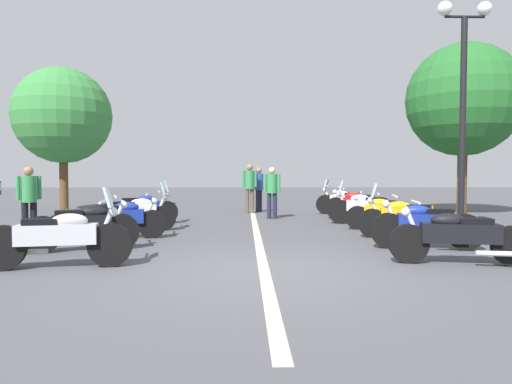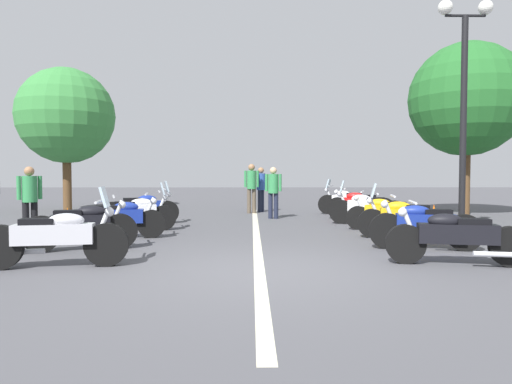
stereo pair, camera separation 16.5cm
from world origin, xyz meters
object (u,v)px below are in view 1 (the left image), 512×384
at_px(motorcycle_left_row_2, 119,218).
at_px(street_lamp_twin_globe, 463,78).
at_px(motorcycle_right_row_6, 345,201).
at_px(roadside_tree_0, 63,116).
at_px(motorcycle_right_row_4, 365,207).
at_px(motorcycle_right_row_2, 405,217).
at_px(bystander_3, 29,196).
at_px(bystander_2, 272,189).
at_px(motorcycle_right_row_0, 459,236).
at_px(traffic_cone_1, 67,221).
at_px(motorcycle_right_row_3, 386,213).
at_px(motorcycle_right_row_1, 425,224).
at_px(motorcycle_left_row_4, 141,208).
at_px(bystander_1, 250,184).
at_px(bystander_0, 259,186).
at_px(motorcycle_left_row_0, 59,237).
at_px(motorcycle_left_row_3, 135,212).
at_px(motorcycle_left_row_1, 84,226).
at_px(traffic_cone_0, 432,216).
at_px(roadside_tree_1, 463,100).
at_px(motorcycle_right_row_5, 358,204).

height_order(motorcycle_left_row_2, street_lamp_twin_globe, street_lamp_twin_globe).
distance_m(motorcycle_right_row_6, roadside_tree_0, 11.02).
height_order(motorcycle_right_row_4, roadside_tree_0, roadside_tree_0).
xyz_separation_m(motorcycle_right_row_2, bystander_3, (0.37, 8.32, 0.45)).
distance_m(motorcycle_right_row_4, bystander_2, 3.04).
xyz_separation_m(motorcycle_right_row_0, traffic_cone_1, (3.87, 7.55, -0.16)).
bearing_deg(bystander_3, motorcycle_right_row_2, -133.07).
xyz_separation_m(motorcycle_left_row_2, motorcycle_right_row_3, (1.30, -6.24, -0.01)).
xyz_separation_m(bystander_3, roadside_tree_0, (7.28, 2.12, 2.70)).
xyz_separation_m(motorcycle_right_row_1, bystander_2, (5.84, 2.53, 0.48)).
bearing_deg(roadside_tree_0, motorcycle_left_row_4, -140.05).
bearing_deg(motorcycle_right_row_0, bystander_1, -60.23).
relative_size(motorcycle_right_row_4, bystander_0, 1.26).
xyz_separation_m(motorcycle_left_row_0, traffic_cone_1, (4.01, 1.45, -0.18)).
bearing_deg(motorcycle_right_row_2, street_lamp_twin_globe, -153.01).
bearing_deg(motorcycle_right_row_3, street_lamp_twin_globe, 164.24).
distance_m(motorcycle_right_row_3, motorcycle_right_row_6, 4.38).
xyz_separation_m(street_lamp_twin_globe, bystander_1, (5.97, 4.76, -2.52)).
height_order(motorcycle_left_row_0, motorcycle_left_row_3, motorcycle_left_row_0).
distance_m(motorcycle_left_row_2, bystander_1, 6.94).
height_order(motorcycle_left_row_2, motorcycle_left_row_4, motorcycle_left_row_4).
xyz_separation_m(motorcycle_left_row_1, traffic_cone_0, (3.50, -7.93, -0.17)).
relative_size(motorcycle_right_row_2, roadside_tree_1, 0.36).
bearing_deg(bystander_0, roadside_tree_0, 26.83).
xyz_separation_m(traffic_cone_1, roadside_tree_1, (4.55, -11.69, 3.63)).
height_order(motorcycle_left_row_0, bystander_2, bystander_2).
relative_size(motorcycle_right_row_2, traffic_cone_1, 3.38).
relative_size(motorcycle_right_row_2, roadside_tree_0, 0.38).
xyz_separation_m(street_lamp_twin_globe, traffic_cone_0, (1.67, -0.05, -3.27)).
bearing_deg(motorcycle_left_row_2, roadside_tree_1, 19.04).
xyz_separation_m(motorcycle_right_row_2, motorcycle_right_row_3, (1.36, 0.01, -0.02)).
distance_m(motorcycle_left_row_3, street_lamp_twin_globe, 8.29).
distance_m(motorcycle_right_row_4, traffic_cone_0, 1.76).
relative_size(motorcycle_right_row_1, traffic_cone_0, 3.30).
xyz_separation_m(motorcycle_left_row_4, motorcycle_right_row_4, (-0.10, -6.29, 0.01)).
height_order(motorcycle_left_row_2, bystander_3, bystander_3).
distance_m(motorcycle_left_row_4, traffic_cone_1, 2.28).
bearing_deg(motorcycle_left_row_3, motorcycle_right_row_6, 21.92).
bearing_deg(street_lamp_twin_globe, bystander_3, 90.01).
distance_m(motorcycle_left_row_4, motorcycle_right_row_4, 6.29).
height_order(motorcycle_right_row_1, motorcycle_right_row_5, motorcycle_right_row_5).
bearing_deg(motorcycle_right_row_1, motorcycle_right_row_6, -79.23).
height_order(motorcycle_left_row_2, motorcycle_right_row_6, motorcycle_right_row_6).
xyz_separation_m(motorcycle_left_row_3, traffic_cone_0, (0.67, -7.68, -0.17)).
distance_m(motorcycle_right_row_5, motorcycle_right_row_6, 1.57).
height_order(motorcycle_left_row_3, bystander_1, bystander_1).
xyz_separation_m(motorcycle_left_row_0, roadside_tree_1, (8.56, -10.23, 3.45)).
distance_m(motorcycle_right_row_4, motorcycle_right_row_5, 1.42).
distance_m(bystander_1, bystander_3, 7.77).
bearing_deg(bystander_2, bystander_3, -40.91).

